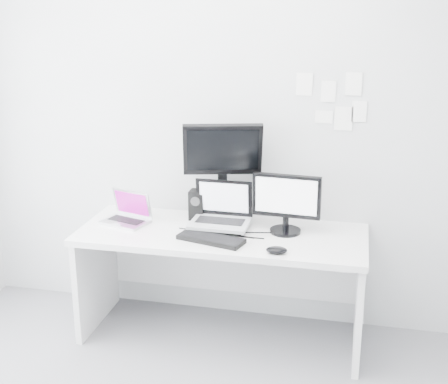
# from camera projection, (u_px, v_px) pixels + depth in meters

# --- Properties ---
(back_wall) EXTENTS (3.60, 0.00, 3.60)m
(back_wall) POSITION_uv_depth(u_px,v_px,m) (233.00, 124.00, 3.97)
(back_wall) COLOR silver
(back_wall) RESTS_ON ground
(desk) EXTENTS (1.80, 0.70, 0.73)m
(desk) POSITION_uv_depth(u_px,v_px,m) (222.00, 285.00, 3.94)
(desk) COLOR white
(desk) RESTS_ON ground
(macbook) EXTENTS (0.34, 0.29, 0.22)m
(macbook) POSITION_uv_depth(u_px,v_px,m) (124.00, 208.00, 3.95)
(macbook) COLOR #A8A8AC
(macbook) RESTS_ON desk
(speaker) EXTENTS (0.12, 0.12, 0.20)m
(speaker) POSITION_uv_depth(u_px,v_px,m) (197.00, 205.00, 4.03)
(speaker) COLOR black
(speaker) RESTS_ON desk
(dell_laptop) EXTENTS (0.37, 0.29, 0.31)m
(dell_laptop) POSITION_uv_depth(u_px,v_px,m) (220.00, 206.00, 3.83)
(dell_laptop) COLOR #ABAFB3
(dell_laptop) RESTS_ON desk
(rear_monitor) EXTENTS (0.53, 0.30, 0.68)m
(rear_monitor) POSITION_uv_depth(u_px,v_px,m) (223.00, 172.00, 3.91)
(rear_monitor) COLOR black
(rear_monitor) RESTS_ON desk
(samsung_monitor) EXTENTS (0.44, 0.22, 0.39)m
(samsung_monitor) POSITION_uv_depth(u_px,v_px,m) (286.00, 203.00, 3.77)
(samsung_monitor) COLOR black
(samsung_monitor) RESTS_ON desk
(keyboard) EXTENTS (0.43, 0.25, 0.03)m
(keyboard) POSITION_uv_depth(u_px,v_px,m) (211.00, 239.00, 3.68)
(keyboard) COLOR black
(keyboard) RESTS_ON desk
(mouse) EXTENTS (0.13, 0.09, 0.04)m
(mouse) POSITION_uv_depth(u_px,v_px,m) (277.00, 250.00, 3.50)
(mouse) COLOR black
(mouse) RESTS_ON desk
(wall_note_0) EXTENTS (0.10, 0.00, 0.14)m
(wall_note_0) POSITION_uv_depth(u_px,v_px,m) (304.00, 84.00, 3.79)
(wall_note_0) COLOR white
(wall_note_0) RESTS_ON back_wall
(wall_note_1) EXTENTS (0.09, 0.00, 0.13)m
(wall_note_1) POSITION_uv_depth(u_px,v_px,m) (328.00, 91.00, 3.77)
(wall_note_1) COLOR white
(wall_note_1) RESTS_ON back_wall
(wall_note_2) EXTENTS (0.10, 0.00, 0.14)m
(wall_note_2) POSITION_uv_depth(u_px,v_px,m) (354.00, 84.00, 3.73)
(wall_note_2) COLOR white
(wall_note_2) RESTS_ON back_wall
(wall_note_3) EXTENTS (0.11, 0.00, 0.08)m
(wall_note_3) POSITION_uv_depth(u_px,v_px,m) (324.00, 117.00, 3.82)
(wall_note_3) COLOR white
(wall_note_3) RESTS_ON back_wall
(wall_note_4) EXTENTS (0.09, 0.00, 0.13)m
(wall_note_4) POSITION_uv_depth(u_px,v_px,m) (359.00, 111.00, 3.77)
(wall_note_4) COLOR white
(wall_note_4) RESTS_ON back_wall
(wall_note_5) EXTENTS (0.11, 0.00, 0.15)m
(wall_note_5) POSITION_uv_depth(u_px,v_px,m) (344.00, 119.00, 3.80)
(wall_note_5) COLOR white
(wall_note_5) RESTS_ON back_wall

